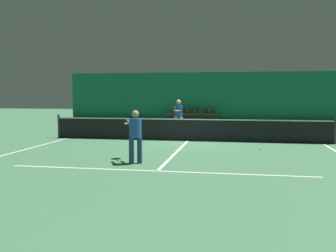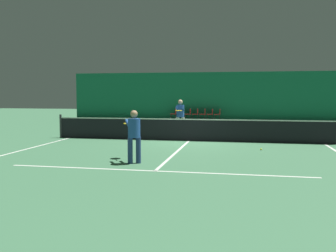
# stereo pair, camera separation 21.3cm
# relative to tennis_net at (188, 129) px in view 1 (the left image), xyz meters

# --- Properties ---
(ground_plane) EXTENTS (60.00, 60.00, 0.00)m
(ground_plane) POSITION_rel_tennis_net_xyz_m (0.00, 0.00, -0.51)
(ground_plane) COLOR #3D704C
(backdrop_curtain) EXTENTS (23.00, 0.12, 3.69)m
(backdrop_curtain) POSITION_rel_tennis_net_xyz_m (0.00, 13.73, 1.33)
(backdrop_curtain) COLOR #196B4C
(backdrop_curtain) RESTS_ON ground
(court_line_baseline_far) EXTENTS (11.00, 0.10, 0.00)m
(court_line_baseline_far) POSITION_rel_tennis_net_xyz_m (0.00, 11.90, -0.51)
(court_line_baseline_far) COLOR silver
(court_line_baseline_far) RESTS_ON ground
(court_line_service_far) EXTENTS (8.25, 0.10, 0.00)m
(court_line_service_far) POSITION_rel_tennis_net_xyz_m (0.00, 6.40, -0.51)
(court_line_service_far) COLOR silver
(court_line_service_far) RESTS_ON ground
(court_line_service_near) EXTENTS (8.25, 0.10, 0.00)m
(court_line_service_near) POSITION_rel_tennis_net_xyz_m (0.00, -6.40, -0.51)
(court_line_service_near) COLOR silver
(court_line_service_near) RESTS_ON ground
(court_line_sideline_left) EXTENTS (0.10, 23.80, 0.00)m
(court_line_sideline_left) POSITION_rel_tennis_net_xyz_m (-5.50, 0.00, -0.51)
(court_line_sideline_left) COLOR silver
(court_line_sideline_left) RESTS_ON ground
(court_line_sideline_right) EXTENTS (0.10, 23.80, 0.00)m
(court_line_sideline_right) POSITION_rel_tennis_net_xyz_m (5.50, 0.00, -0.51)
(court_line_sideline_right) COLOR silver
(court_line_sideline_right) RESTS_ON ground
(court_line_centre) EXTENTS (0.10, 12.80, 0.00)m
(court_line_centre) POSITION_rel_tennis_net_xyz_m (0.00, 0.00, -0.51)
(court_line_centre) COLOR silver
(court_line_centre) RESTS_ON ground
(tennis_net) EXTENTS (12.00, 0.10, 1.07)m
(tennis_net) POSITION_rel_tennis_net_xyz_m (0.00, 0.00, 0.00)
(tennis_net) COLOR black
(tennis_net) RESTS_ON ground
(player_near) EXTENTS (0.89, 1.31, 1.55)m
(player_near) POSITION_rel_tennis_net_xyz_m (-0.86, -5.42, 0.39)
(player_near) COLOR navy
(player_near) RESTS_ON ground
(player_far) EXTENTS (0.49, 1.40, 1.72)m
(player_far) POSITION_rel_tennis_net_xyz_m (-0.83, 2.73, 0.49)
(player_far) COLOR beige
(player_far) RESTS_ON ground
(courtside_chair_0) EXTENTS (0.44, 0.44, 0.84)m
(courtside_chair_0) POSITION_rel_tennis_net_xyz_m (-3.01, 13.18, -0.03)
(courtside_chair_0) COLOR #2D2D2D
(courtside_chair_0) RESTS_ON ground
(courtside_chair_1) EXTENTS (0.44, 0.44, 0.84)m
(courtside_chair_1) POSITION_rel_tennis_net_xyz_m (-2.44, 13.18, -0.03)
(courtside_chair_1) COLOR #2D2D2D
(courtside_chair_1) RESTS_ON ground
(courtside_chair_2) EXTENTS (0.44, 0.44, 0.84)m
(courtside_chair_2) POSITION_rel_tennis_net_xyz_m (-1.87, 13.18, -0.03)
(courtside_chair_2) COLOR #2D2D2D
(courtside_chair_2) RESTS_ON ground
(courtside_chair_3) EXTENTS (0.44, 0.44, 0.84)m
(courtside_chair_3) POSITION_rel_tennis_net_xyz_m (-1.29, 13.18, -0.03)
(courtside_chair_3) COLOR #2D2D2D
(courtside_chair_3) RESTS_ON ground
(courtside_chair_4) EXTENTS (0.44, 0.44, 0.84)m
(courtside_chair_4) POSITION_rel_tennis_net_xyz_m (-0.72, 13.18, -0.03)
(courtside_chair_4) COLOR #2D2D2D
(courtside_chair_4) RESTS_ON ground
(courtside_chair_5) EXTENTS (0.44, 0.44, 0.84)m
(courtside_chair_5) POSITION_rel_tennis_net_xyz_m (-0.14, 13.18, -0.03)
(courtside_chair_5) COLOR #2D2D2D
(courtside_chair_5) RESTS_ON ground
(courtside_chair_6) EXTENTS (0.44, 0.44, 0.84)m
(courtside_chair_6) POSITION_rel_tennis_net_xyz_m (0.43, 13.18, -0.03)
(courtside_chair_6) COLOR #2D2D2D
(courtside_chair_6) RESTS_ON ground
(tennis_ball) EXTENTS (0.07, 0.07, 0.07)m
(tennis_ball) POSITION_rel_tennis_net_xyz_m (2.91, -2.12, -0.48)
(tennis_ball) COLOR #D1DB33
(tennis_ball) RESTS_ON ground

